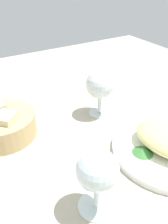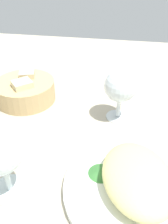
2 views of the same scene
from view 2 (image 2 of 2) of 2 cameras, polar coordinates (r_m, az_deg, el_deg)
ground_plane at (r=57.05cm, az=0.48°, el=-6.47°), size 140.00×140.00×2.00cm
plate at (r=46.33cm, az=12.36°, el=-17.59°), size 26.55×26.55×1.40cm
omelette at (r=43.91cm, az=12.89°, el=-15.12°), size 19.72×16.53×4.87cm
lettuce_garnish at (r=46.25cm, az=4.02°, el=-13.98°), size 4.80×4.80×1.32cm
bread_basket at (r=69.64cm, az=-13.94°, el=5.11°), size 16.70×16.70×7.42cm
wine_glass_near at (r=57.88cm, az=8.78°, el=5.87°), size 7.99×7.99×13.33cm
wine_glass_far at (r=41.79cm, az=-19.40°, el=-10.10°), size 7.29×7.29×12.95cm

